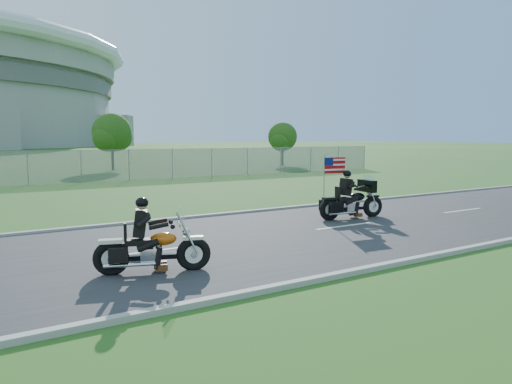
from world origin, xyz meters
TOP-DOWN VIEW (x-y plane):
  - ground at (0.00, 0.00)m, footprint 420.00×420.00m
  - road at (0.00, 0.00)m, footprint 120.00×8.00m
  - curb_north at (0.00, 4.05)m, footprint 120.00×0.18m
  - curb_south at (0.00, -4.05)m, footprint 120.00×0.18m
  - tree_fence_near at (6.04, 30.04)m, footprint 3.52×3.28m
  - tree_fence_far at (22.04, 28.03)m, footprint 3.08×2.87m
  - motorcycle_lead at (-2.96, -1.76)m, footprint 2.30×1.10m
  - motorcycle_follow at (5.26, 1.00)m, footprint 2.51×0.96m

SIDE VIEW (x-z plane):
  - ground at x=0.00m, z-range 0.00..0.00m
  - road at x=0.00m, z-range 0.00..0.04m
  - curb_north at x=0.00m, z-range -0.01..0.11m
  - curb_south at x=0.00m, z-range -0.01..0.11m
  - motorcycle_lead at x=-2.96m, z-range -0.29..1.31m
  - motorcycle_follow at x=5.26m, z-range -0.47..1.63m
  - tree_fence_far at x=22.04m, z-range 0.54..4.74m
  - tree_fence_near at x=6.04m, z-range 0.60..5.35m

